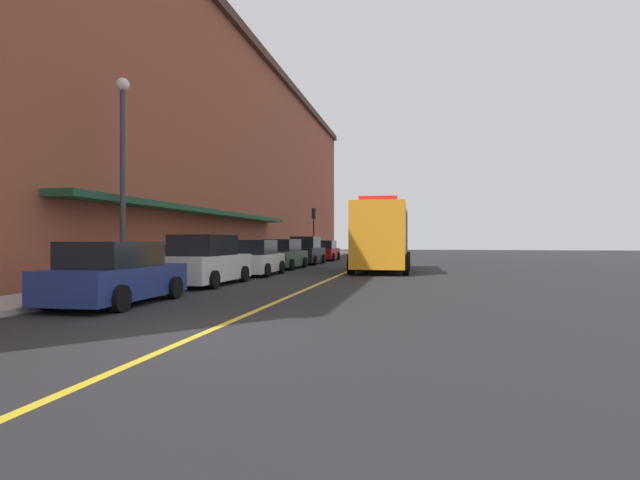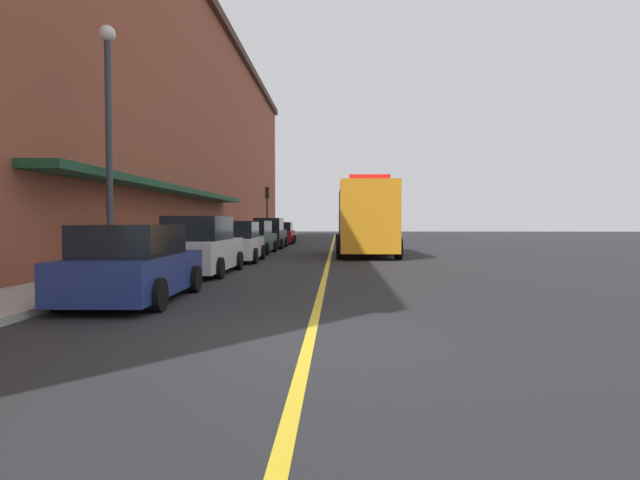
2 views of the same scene
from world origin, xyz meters
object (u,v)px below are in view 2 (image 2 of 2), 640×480
at_px(parked_car_1, 201,247).
at_px(traffic_light_near, 267,203).
at_px(parking_meter_2, 155,242).
at_px(parking_meter_1, 226,234).
at_px(parked_car_4, 269,234).
at_px(parking_meter_0, 220,235).
at_px(parked_car_2, 236,243).
at_px(utility_truck, 366,220).
at_px(parked_car_5, 281,234).
at_px(parked_car_0, 134,265).
at_px(parked_car_3, 254,238).
at_px(street_lamp_left, 109,124).

relative_size(parked_car_1, traffic_light_near, 1.09).
height_order(parked_car_1, parking_meter_2, parked_car_1).
bearing_deg(parking_meter_1, parking_meter_2, -90.00).
relative_size(parked_car_4, parking_meter_1, 3.47).
bearing_deg(parked_car_4, traffic_light_near, 8.51).
relative_size(parking_meter_0, parking_meter_2, 1.00).
height_order(parked_car_1, parked_car_2, parked_car_1).
xyz_separation_m(parking_meter_0, traffic_light_near, (0.06, 16.35, 2.10)).
bearing_deg(utility_truck, parking_meter_2, -36.52).
height_order(parked_car_5, utility_truck, utility_truck).
height_order(parked_car_0, parked_car_1, parked_car_1).
relative_size(parking_meter_1, traffic_light_near, 0.31).
bearing_deg(traffic_light_near, parked_car_4, -81.27).
relative_size(parked_car_1, parked_car_2, 1.13).
bearing_deg(parked_car_0, traffic_light_near, 1.20).
bearing_deg(parked_car_0, parking_meter_1, 3.88).
distance_m(parked_car_0, parked_car_4, 21.97).
xyz_separation_m(parked_car_2, parking_meter_1, (-1.44, 4.56, 0.27)).
relative_size(parked_car_1, parking_meter_1, 3.53).
distance_m(parked_car_3, street_lamp_left, 13.56).
relative_size(parked_car_2, street_lamp_left, 0.60).
xyz_separation_m(parked_car_0, parked_car_4, (-0.07, 21.97, 0.12)).
bearing_deg(parked_car_5, parking_meter_2, 175.14).
distance_m(parked_car_3, parking_meter_0, 2.69).
distance_m(parked_car_0, utility_truck, 16.05).
height_order(parked_car_1, parking_meter_1, parked_car_1).
bearing_deg(parking_meter_0, parked_car_0, -84.23).
bearing_deg(street_lamp_left, parked_car_2, 74.83).
relative_size(parked_car_0, parked_car_1, 0.93).
distance_m(parked_car_2, parked_car_4, 11.10).
xyz_separation_m(parked_car_5, parking_meter_1, (-1.40, -13.02, 0.28)).
relative_size(parked_car_3, parked_car_5, 0.94).
bearing_deg(parked_car_2, parked_car_1, 177.15).
bearing_deg(parked_car_0, parked_car_3, -1.00).
relative_size(parking_meter_0, parking_meter_1, 1.00).
bearing_deg(parked_car_2, parked_car_0, 178.39).
xyz_separation_m(utility_truck, parking_meter_2, (-7.12, -9.81, -0.74)).
height_order(parked_car_3, parking_meter_1, parked_car_3).
relative_size(utility_truck, parking_meter_2, 5.68).
distance_m(parked_car_0, parked_car_5, 28.44).
xyz_separation_m(parked_car_3, utility_truck, (5.81, -1.32, 0.99)).
xyz_separation_m(utility_truck, traffic_light_near, (-7.06, 15.33, 1.36)).
distance_m(parked_car_4, parked_car_5, 6.48).
height_order(parking_meter_0, traffic_light_near, traffic_light_near).
bearing_deg(street_lamp_left, parking_meter_1, 87.15).
bearing_deg(parked_car_4, parking_meter_2, 175.23).
bearing_deg(parking_meter_0, parking_meter_1, 90.00).
height_order(parked_car_0, parked_car_3, parked_car_3).
bearing_deg(parked_car_2, street_lamp_left, 163.37).
relative_size(parked_car_0, parked_car_4, 0.94).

